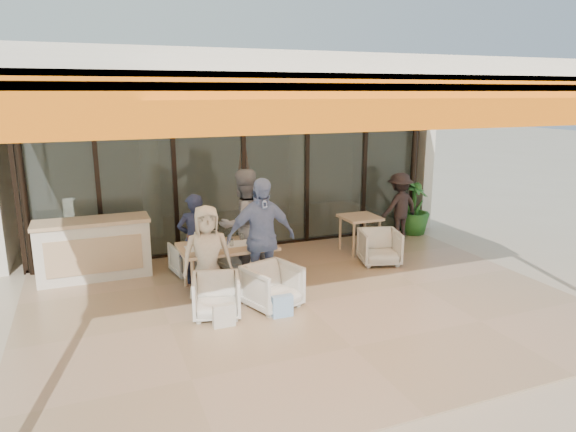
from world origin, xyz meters
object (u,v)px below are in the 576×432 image
chair_near_right (272,284)px  diner_navy (195,239)px  diner_cream (207,256)px  host_counter (94,249)px  potted_palm (414,207)px  diner_grey (244,224)px  chair_far_left (190,257)px  diner_periwinkle (261,238)px  standing_woman (399,207)px  chair_far_right (236,250)px  side_table (360,221)px  chair_near_left (216,294)px  side_chair (380,246)px  dining_table (227,248)px

chair_near_right → diner_navy: diner_navy is taller
chair_near_right → diner_cream: size_ratio=0.48×
host_counter → potted_palm: (6.67, 0.37, 0.10)m
diner_grey → chair_far_left: bearing=-46.9°
chair_near_right → potted_palm: bearing=12.2°
diner_periwinkle → standing_woman: 4.18m
chair_near_right → standing_woman: standing_woman is taller
chair_far_left → standing_woman: (4.58, 0.47, 0.42)m
chair_far_right → diner_navy: bearing=15.2°
host_counter → side_table: (4.89, -0.37, 0.11)m
chair_near_right → standing_woman: 4.44m
side_table → chair_far_left: bearing=179.5°
potted_palm → standing_woman: bearing=-156.2°
diner_navy → diner_grey: (0.84, 0.00, 0.18)m
potted_palm → host_counter: bearing=-176.8°
diner_navy → side_table: (3.34, 0.47, -0.12)m
host_counter → standing_woman: size_ratio=1.27×
chair_far_right → standing_woman: standing_woman is taller
host_counter → chair_near_left: host_counter is taller
side_table → potted_palm: bearing=22.6°
diner_grey → diner_periwinkle: size_ratio=1.01×
host_counter → diner_cream: 2.34m
diner_grey → side_chair: diner_grey is taller
host_counter → diner_navy: bearing=-28.7°
diner_navy → diner_periwinkle: size_ratio=0.82×
chair_far_right → standing_woman: 3.79m
dining_table → chair_near_left: dining_table is taller
dining_table → chair_far_left: bearing=113.7°
diner_cream → potted_palm: 5.55m
chair_near_left → diner_cream: diner_cream is taller
chair_far_left → side_table: 3.36m
dining_table → chair_far_right: size_ratio=2.27×
chair_far_left → diner_grey: 1.16m
host_counter → diner_periwinkle: (2.38, -1.74, 0.40)m
diner_periwinkle → side_chair: bearing=12.4°
chair_far_left → side_table: (3.34, -0.03, 0.33)m
diner_navy → potted_palm: diner_navy is taller
dining_table → chair_near_right: (0.43, -0.96, -0.33)m
dining_table → chair_far_left: dining_table is taller
chair_far_right → chair_near_left: 2.08m
host_counter → dining_table: (1.96, -1.29, 0.16)m
chair_near_left → diner_navy: bearing=103.3°
potted_palm → chair_near_left: bearing=-153.0°
side_table → chair_far_right: bearing=179.3°
dining_table → chair_near_left: size_ratio=2.24×
diner_cream → side_chair: (3.34, 0.62, -0.40)m
dining_table → side_table: bearing=17.3°
diner_cream → diner_periwinkle: (0.84, 0.00, 0.18)m
chair_near_left → chair_near_right: (0.84, 0.00, 0.03)m
diner_grey → potted_palm: diner_grey is taller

